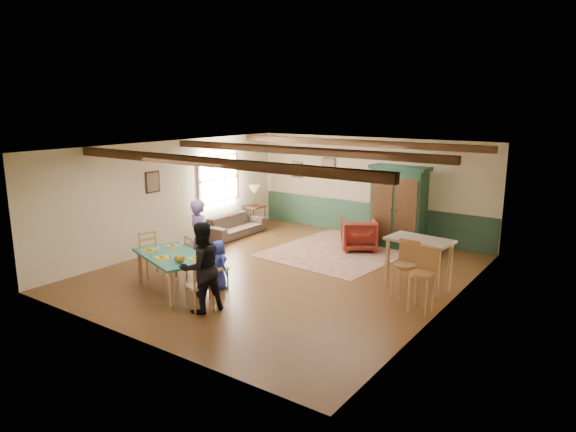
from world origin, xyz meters
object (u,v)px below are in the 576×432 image
Objects in this scene: dining_chair_far_right at (215,267)px; person_child at (219,265)px; sofa at (235,225)px; end_table at (255,216)px; dining_table at (174,273)px; dining_chair_end_right at (199,284)px; person_man at (200,239)px; person_woman at (201,267)px; armchair at (359,235)px; dining_chair_far_left at (197,257)px; counter_table at (418,264)px; cat at (179,258)px; bar_stool_left at (404,273)px; bar_stool_right at (422,282)px; table_lamp at (254,196)px; armoire at (398,207)px; dining_chair_end_left at (152,255)px.

person_child is at bearing -90.00° from dining_chair_far_right.
sofa is at bearing -34.29° from person_child.
dining_table is at bearing -68.02° from end_table.
dining_chair_end_right is 0.55× the size of person_man.
person_child is at bearing 44.46° from dining_table.
dining_chair_end_right is 1.07m from person_child.
person_woman reaches higher than armchair.
dining_chair_far_left is at bearing -114.92° from dining_chair_end_right.
dining_table is 4.79m from counter_table.
cat is 0.30× the size of bar_stool_left.
person_man reaches higher than dining_table.
person_child is 3.88m from bar_stool_right.
dining_chair_end_right reaches higher than armchair.
armoire is at bearing 5.19° from table_lamp.
dining_table is 1.04× the size of person_man.
dining_table is 1.79× the size of person_child.
bar_stool_left reaches higher than dining_chair_end_left.
dining_chair_end_right is 0.36m from person_woman.
dining_chair_end_right is 5.23m from sofa.
dining_chair_end_left is 2.25m from dining_chair_end_right.
dining_chair_far_right is 1.14m from person_woman.
bar_stool_left is 1.01× the size of bar_stool_right.
armoire is 1.06× the size of sofa.
person_child is at bearing -144.77° from sofa.
person_child is at bearing -59.02° from table_lamp.
table_lamp is at bearing -40.05° from person_child.
cat is 5.87m from table_lamp.
person_woman reaches higher than counter_table.
person_child is 0.50× the size of sofa.
dining_chair_end_left is 6.11m from armoire.
cat reaches higher than end_table.
cat is 5.07m from armchair.
counter_table reaches higher than dining_chair_far_right.
cat is (0.62, -1.06, 0.36)m from dining_chair_far_left.
dining_chair_far_right is 0.08m from person_child.
armchair is (0.55, 5.03, -0.07)m from dining_chair_end_right.
sofa is 3.29× the size of table_lamp.
dining_chair_far_left is 0.55× the size of person_man.
person_man reaches higher than person_woman.
bar_stool_left is at bearing -110.65° from sofa.
dining_table is 5.00× the size of cat.
bar_stool_right reaches higher than sofa.
dining_chair_far_right is at bearing -156.73° from bar_stool_left.
bar_stool_left is at bearing -139.09° from person_child.
dining_chair_far_right is 2.64× the size of cat.
armoire is (1.67, 4.82, 0.55)m from person_child.
counter_table reaches higher than dining_chair_far_left.
dining_chair_far_left reaches higher than dining_table.
person_man is at bearing 31.38° from armchair.
armchair is at bearing -84.74° from person_child.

